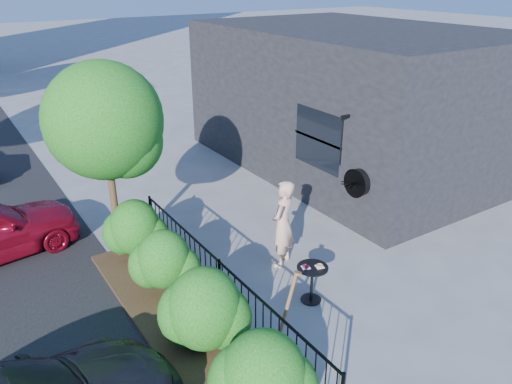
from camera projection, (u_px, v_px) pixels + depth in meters
ground at (291, 287)px, 9.33m from camera, size 120.00×120.00×0.00m
shop_building at (351, 98)px, 14.71m from camera, size 6.22×9.00×4.00m
fence at (220, 287)px, 8.35m from camera, size 0.05×6.05×1.10m
planting_bed at (184, 327)px, 8.22m from camera, size 1.30×6.00×0.08m
shrubs at (184, 289)px, 8.07m from camera, size 1.10×5.60×1.24m
patio_tree at (109, 128)px, 9.21m from camera, size 2.20×2.20×3.94m
cafe_table at (312, 277)px, 8.76m from camera, size 0.56×0.56×0.74m
woman at (283, 224)px, 9.72m from camera, size 0.78×0.72×1.79m
shovel at (283, 324)px, 7.31m from camera, size 0.51×0.20×1.52m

